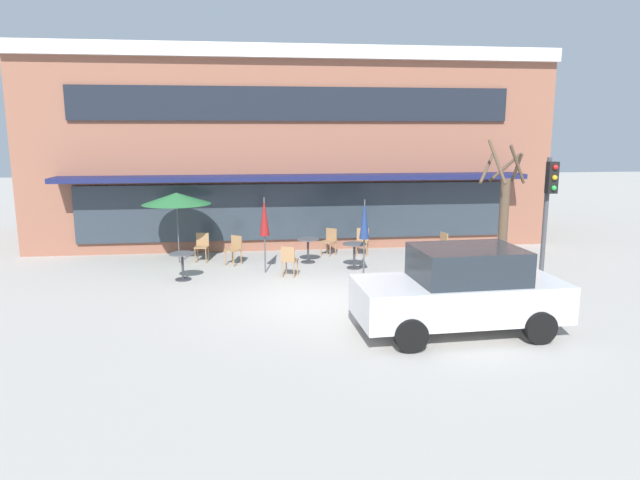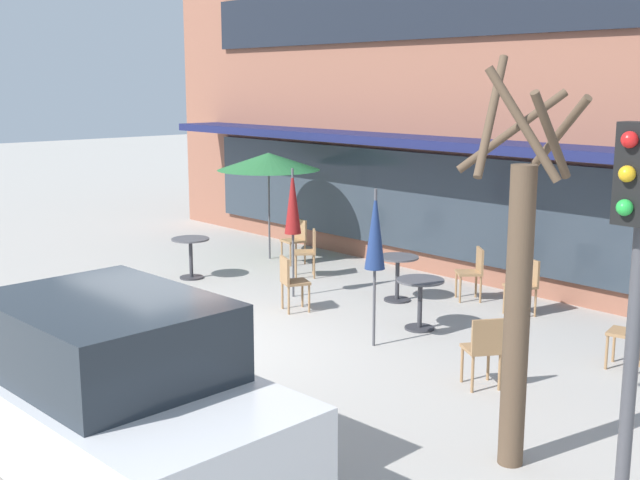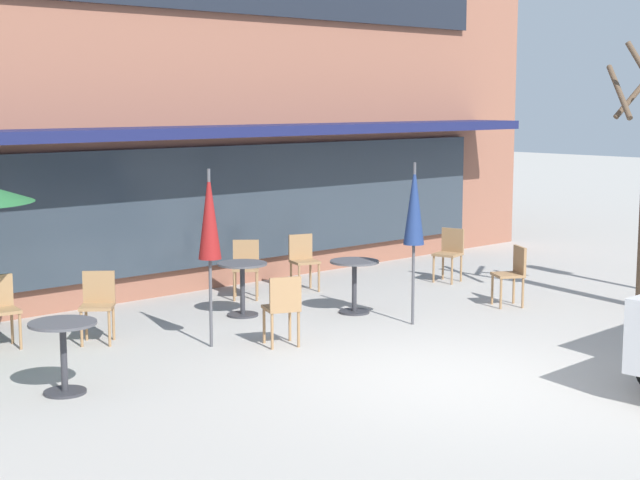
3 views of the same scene
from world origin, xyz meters
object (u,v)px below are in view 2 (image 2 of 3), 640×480
cafe_chair_0 (473,270)px  patio_umbrella_corner_open (269,161)px  cafe_chair_2 (484,346)px  cafe_chair_4 (291,279)px  cafe_table_by_tree (397,271)px  cafe_chair_6 (525,282)px  cafe_chair_1 (296,238)px  parked_sedan (103,392)px  patio_umbrella_green_folded (293,202)px  patio_umbrella_cream_folded (375,231)px  cafe_table_streetside (420,295)px  traffic_light_pole (634,249)px  cafe_chair_5 (632,330)px  cafe_chair_3 (309,249)px  cafe_table_near_wall (191,251)px  street_tree (518,287)px

cafe_chair_0 → patio_umbrella_corner_open: bearing=-174.0°
cafe_chair_2 → cafe_chair_4: (-4.07, 0.44, 0.00)m
cafe_table_by_tree → cafe_chair_6: bearing=24.5°
cafe_chair_1 → parked_sedan: parked_sedan is taller
patio_umbrella_green_folded → patio_umbrella_cream_folded: size_ratio=1.00×
cafe_table_streetside → traffic_light_pole: traffic_light_pole is taller
patio_umbrella_corner_open → parked_sedan: patio_umbrella_corner_open is taller
cafe_chair_2 → cafe_chair_5: (0.86, 1.93, 0.00)m
cafe_chair_5 → parked_sedan: bearing=-105.5°
cafe_chair_6 → cafe_chair_3: bearing=-168.6°
patio_umbrella_green_folded → cafe_table_near_wall: bearing=-166.1°
cafe_chair_3 → cafe_chair_5: 6.50m
cafe_chair_2 → cafe_chair_6: 3.36m
cafe_chair_5 → cafe_chair_6: same height
cafe_table_by_tree → traffic_light_pole: size_ratio=0.22×
patio_umbrella_green_folded → street_tree: bearing=-21.6°
patio_umbrella_cream_folded → cafe_chair_5: (2.84, 1.75, -1.10)m
cafe_chair_2 → street_tree: (1.33, -1.36, 1.22)m
cafe_chair_1 → traffic_light_pole: bearing=-24.9°
cafe_table_near_wall → cafe_chair_1: cafe_chair_1 is taller
traffic_light_pole → patio_umbrella_cream_folded: bearing=159.6°
cafe_chair_1 → cafe_chair_4: (2.59, -2.32, 0.00)m
cafe_chair_6 → street_tree: size_ratio=0.23×
patio_umbrella_cream_folded → cafe_chair_3: 4.31m
patio_umbrella_corner_open → cafe_chair_0: bearing=6.0°
cafe_chair_1 → parked_sedan: size_ratio=0.21×
patio_umbrella_corner_open → cafe_chair_3: bearing=-14.2°
patio_umbrella_green_folded → cafe_chair_2: 4.97m
patio_umbrella_cream_folded → cafe_chair_3: patio_umbrella_cream_folded is taller
cafe_table_streetside → cafe_chair_5: (2.92, 0.69, 0.01)m
patio_umbrella_corner_open → cafe_chair_6: 6.10m
cafe_chair_3 → traffic_light_pole: (8.11, -3.67, 1.77)m
cafe_chair_0 → cafe_chair_5: 3.60m
cafe_table_near_wall → patio_umbrella_cream_folded: 5.16m
patio_umbrella_green_folded → traffic_light_pole: 7.66m
cafe_table_near_wall → traffic_light_pole: 9.85m
patio_umbrella_cream_folded → cafe_chair_3: bearing=151.2°
patio_umbrella_corner_open → cafe_chair_4: 4.23m
cafe_chair_0 → cafe_chair_4: size_ratio=1.00×
parked_sedan → cafe_chair_5: bearing=74.5°
cafe_chair_1 → cafe_chair_5: 7.57m
cafe_chair_3 → street_tree: street_tree is taller
cafe_chair_3 → cafe_chair_5: (6.49, -0.26, 0.00)m
street_tree → patio_umbrella_cream_folded: bearing=155.1°
patio_umbrella_cream_folded → cafe_chair_2: patio_umbrella_cream_folded is taller
cafe_chair_3 → cafe_chair_4: (1.56, -1.75, 0.00)m
cafe_chair_3 → cafe_chair_2: bearing=-21.2°
patio_umbrella_cream_folded → cafe_chair_6: (0.52, 2.84, -1.10)m
parked_sedan → cafe_chair_2: bearing=78.4°
cafe_chair_6 → parked_sedan: bearing=-85.7°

